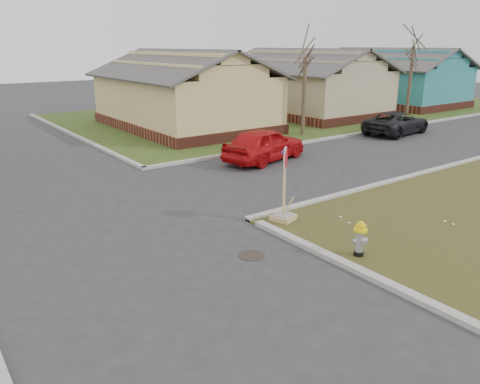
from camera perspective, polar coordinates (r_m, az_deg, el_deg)
ground at (r=10.82m, az=-9.68°, el=-9.66°), size 120.00×120.00×0.00m
verge_far_right at (r=37.69m, az=8.32°, el=9.94°), size 37.00×19.00×0.05m
curbs at (r=15.14m, az=-18.26°, el=-2.27°), size 80.00×40.00×0.12m
manhole at (r=11.47m, az=1.40°, el=-7.72°), size 0.64×0.64×0.01m
side_house_yellow at (r=29.04m, az=-6.96°, el=12.06°), size 7.60×11.60×4.70m
side_house_tan at (r=35.01m, az=7.81°, el=12.95°), size 7.60×11.60×4.70m
side_house_teal at (r=42.53m, az=17.88°, el=13.08°), size 7.60×11.60×4.70m
tree_mid_right at (r=26.35m, az=7.80°, el=11.40°), size 0.22×0.22×4.20m
tree_far_right at (r=34.16m, az=19.99°, el=12.38°), size 0.22×0.22×4.76m
fire_hydrant at (r=11.54m, az=14.41°, el=-5.29°), size 0.33×0.33×0.88m
stop_sign at (r=13.46m, az=5.35°, el=-1.54°), size 0.62×0.60×2.18m
red_sedan at (r=20.56m, az=3.00°, el=5.83°), size 4.60×2.73×1.47m
dark_pickup at (r=28.37m, az=18.57°, el=8.00°), size 4.78×2.63×1.27m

